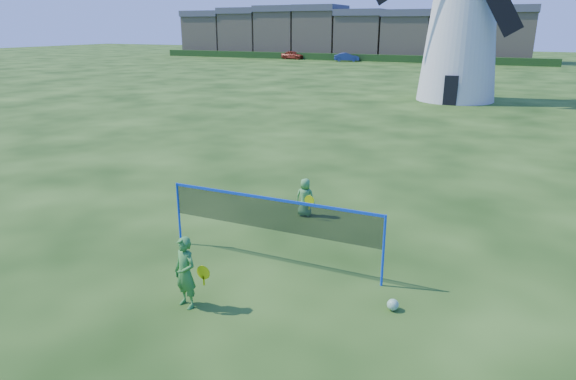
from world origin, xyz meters
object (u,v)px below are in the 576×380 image
(player_boy, at_px, (305,197))
(play_ball, at_px, (393,305))
(car_left, at_px, (293,55))
(car_right, at_px, (347,57))
(windmill, at_px, (463,17))
(badminton_net, at_px, (272,215))
(player_girl, at_px, (185,273))

(player_boy, xyz_separation_m, play_ball, (3.41, -3.85, -0.43))
(car_left, xyz_separation_m, car_right, (9.41, -1.33, -0.03))
(car_left, bearing_deg, car_right, -89.98)
(play_ball, distance_m, car_right, 69.31)
(windmill, distance_m, car_right, 41.57)
(badminton_net, distance_m, player_girl, 2.45)
(badminton_net, bearing_deg, car_left, 113.85)
(windmill, height_order, play_ball, windmill)
(play_ball, bearing_deg, badminton_net, 164.23)
(badminton_net, distance_m, play_ball, 3.22)
(badminton_net, bearing_deg, windmill, 89.38)
(badminton_net, relative_size, player_boy, 4.70)
(badminton_net, xyz_separation_m, player_boy, (-0.48, 3.02, -0.60))
(windmill, relative_size, badminton_net, 3.22)
(player_boy, relative_size, car_right, 0.29)
(player_boy, relative_size, play_ball, 4.89)
(car_left, bearing_deg, player_boy, -147.42)
(car_left, bearing_deg, badminton_net, -148.07)
(play_ball, bearing_deg, windmill, 95.10)
(windmill, xyz_separation_m, player_girl, (-0.96, -30.92, -4.91))
(player_boy, bearing_deg, windmill, -97.78)
(badminton_net, relative_size, player_girl, 3.60)
(windmill, relative_size, car_left, 4.30)
(play_ball, bearing_deg, player_boy, 131.54)
(windmill, xyz_separation_m, car_left, (-29.48, 37.38, -4.97))
(player_boy, height_order, car_left, car_left)
(player_girl, height_order, car_left, player_girl)
(player_boy, distance_m, car_right, 64.58)
(windmill, xyz_separation_m, player_boy, (-0.79, -25.57, -5.08))
(windmill, bearing_deg, badminton_net, -90.62)
(player_boy, distance_m, play_ball, 5.17)
(windmill, xyz_separation_m, badminton_net, (-0.31, -28.60, -4.47))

